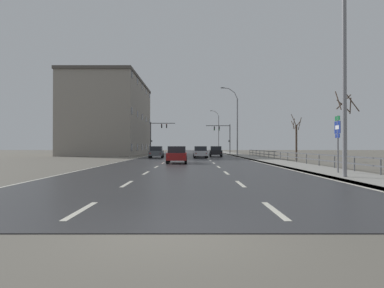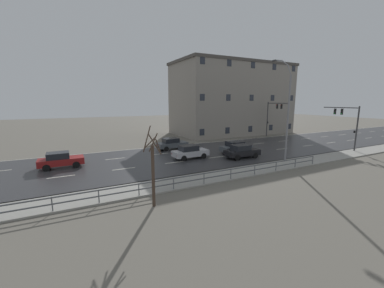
{
  "view_description": "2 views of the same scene",
  "coord_description": "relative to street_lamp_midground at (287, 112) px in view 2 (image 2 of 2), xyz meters",
  "views": [
    {
      "loc": [
        0.34,
        -5.67,
        1.57
      ],
      "look_at": [
        0.37,
        69.43,
        2.11
      ],
      "focal_mm": 29.8,
      "sensor_mm": 36.0,
      "label": 1
    },
    {
      "loc": [
        25.4,
        24.62,
        6.56
      ],
      "look_at": [
        0.0,
        37.72,
        1.39
      ],
      "focal_mm": 22.32,
      "sensor_mm": 36.0,
      "label": 2
    }
  ],
  "objects": [
    {
      "name": "ground_plane",
      "position": [
        -7.42,
        2.8,
        -5.43
      ],
      "size": [
        160.0,
        160.0,
        0.12
      ],
      "color": "#666056"
    },
    {
      "name": "road_asphalt_strip",
      "position": [
        -7.42,
        14.79,
        -5.36
      ],
      "size": [
        14.0,
        120.0,
        0.03
      ],
      "color": "#303033",
      "rests_on": "ground"
    },
    {
      "name": "sidewalk_right",
      "position": [
        1.01,
        14.8,
        -5.31
      ],
      "size": [
        3.0,
        120.0,
        0.12
      ],
      "color": "gray",
      "rests_on": "ground"
    },
    {
      "name": "guardrail",
      "position": [
        2.43,
        -17.99,
        -4.67
      ],
      "size": [
        0.07,
        38.98,
        1.0
      ],
      "color": "#515459",
      "rests_on": "ground"
    },
    {
      "name": "street_lamp_midground",
      "position": [
        0.0,
        0.0,
        0.0
      ],
      "size": [
        2.76,
        0.24,
        11.03
      ],
      "color": "slate",
      "rests_on": "ground"
    },
    {
      "name": "traffic_signal_right",
      "position": [
        -0.71,
        12.45,
        -1.31
      ],
      "size": [
        4.87,
        0.36,
        5.92
      ],
      "color": "#38383A",
      "rests_on": "ground"
    },
    {
      "name": "traffic_signal_left",
      "position": [
        -14.15,
        12.45,
        -0.99
      ],
      "size": [
        4.98,
        0.36,
        6.41
      ],
      "color": "#38383A",
      "rests_on": "ground"
    },
    {
      "name": "car_distant",
      "position": [
        -5.75,
        -2.08,
        -4.57
      ],
      "size": [
        1.88,
        4.12,
        1.57
      ],
      "rotation": [
        0.0,
        0.0,
        0.01
      ],
      "color": "#474C51",
      "rests_on": "ground"
    },
    {
      "name": "car_near_left",
      "position": [
        -3.5,
        -2.99,
        -4.57
      ],
      "size": [
        1.95,
        4.16,
        1.57
      ],
      "rotation": [
        0.0,
        0.0,
        -0.03
      ],
      "color": "black",
      "rests_on": "ground"
    },
    {
      "name": "car_near_right",
      "position": [
        -11.85,
        -8.29,
        -4.57
      ],
      "size": [
        1.94,
        4.16,
        1.57
      ],
      "rotation": [
        0.0,
        0.0,
        0.03
      ],
      "color": "#474C51",
      "rests_on": "ground"
    },
    {
      "name": "car_mid_centre",
      "position": [
        -5.97,
        -8.5,
        -4.57
      ],
      "size": [
        1.9,
        4.14,
        1.57
      ],
      "rotation": [
        0.0,
        0.0,
        0.02
      ],
      "color": "#B7B7BC",
      "rests_on": "ground"
    },
    {
      "name": "car_far_left",
      "position": [
        -8.46,
        -21.66,
        -4.57
      ],
      "size": [
        1.88,
        4.12,
        1.57
      ],
      "rotation": [
        0.0,
        0.0,
        0.01
      ],
      "color": "maroon",
      "rests_on": "ground"
    },
    {
      "name": "brick_building",
      "position": [
        -22.5,
        9.52,
        1.63
      ],
      "size": [
        12.13,
        23.68,
        13.99
      ],
      "color": "gray",
      "rests_on": "ground"
    },
    {
      "name": "bare_tree_mid",
      "position": [
        4.29,
        -16.23,
        -3.05
      ],
      "size": [
        1.08,
        1.11,
        5.08
      ],
      "color": "#423328",
      "rests_on": "ground"
    }
  ]
}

